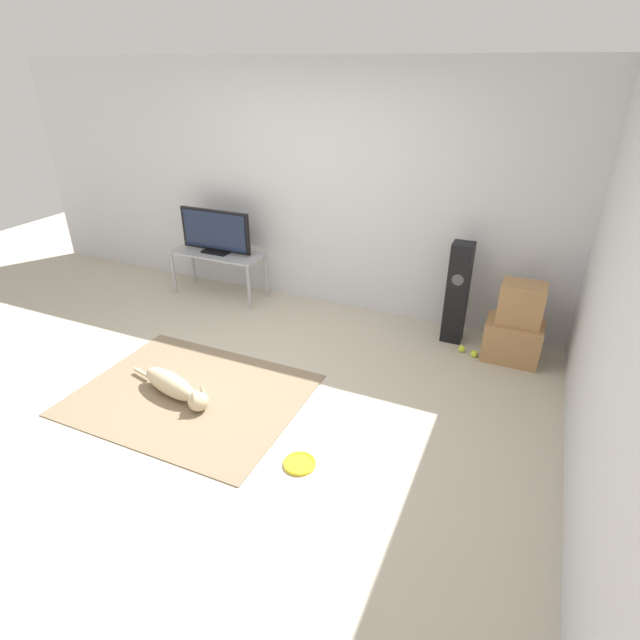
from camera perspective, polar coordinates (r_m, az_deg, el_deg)
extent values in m
plane|color=#BCB29E|center=(4.26, -10.66, -8.75)|extent=(12.00, 12.00, 0.00)
cube|color=silver|center=(5.43, 0.83, 14.55)|extent=(8.00, 0.06, 2.55)
cube|color=silver|center=(3.06, 31.39, -0.05)|extent=(0.06, 8.00, 2.55)
cube|color=#847056|center=(4.36, -14.55, -8.25)|extent=(1.84, 1.43, 0.01)
ellipsoid|color=beige|center=(4.35, -16.77, -7.01)|extent=(0.64, 0.31, 0.20)
sphere|color=beige|center=(4.11, -13.75, -8.99)|extent=(0.17, 0.17, 0.17)
cone|color=beige|center=(4.08, -13.36, -7.70)|extent=(0.05, 0.05, 0.07)
cone|color=beige|center=(4.03, -14.35, -8.25)|extent=(0.05, 0.05, 0.07)
cylinder|color=beige|center=(4.67, -19.69, -5.69)|extent=(0.20, 0.08, 0.03)
cylinder|color=yellow|center=(3.59, -2.36, -16.11)|extent=(0.23, 0.23, 0.02)
torus|color=yellow|center=(3.59, -2.36, -16.02)|extent=(0.23, 0.23, 0.02)
cube|color=#A87A4C|center=(4.96, 21.10, -2.15)|extent=(0.50, 0.38, 0.38)
cube|color=#A87A4C|center=(4.80, 22.02, 1.76)|extent=(0.38, 0.29, 0.38)
cube|color=black|center=(4.99, 15.42, 2.97)|extent=(0.20, 0.20, 1.01)
cylinder|color=#4C4C51|center=(4.83, 15.46, 4.43)|extent=(0.11, 0.00, 0.11)
cube|color=#A8A8AD|center=(5.92, -11.67, 7.51)|extent=(1.10, 0.43, 0.02)
cylinder|color=#A8A8AD|center=(6.18, -16.41, 5.14)|extent=(0.04, 0.04, 0.51)
cylinder|color=#A8A8AD|center=(5.60, -8.13, 3.68)|extent=(0.04, 0.04, 0.51)
cylinder|color=#A8A8AD|center=(6.45, -14.31, 6.34)|extent=(0.04, 0.04, 0.51)
cylinder|color=#A8A8AD|center=(5.89, -6.22, 5.04)|extent=(0.04, 0.04, 0.51)
cube|color=black|center=(5.91, -11.69, 7.71)|extent=(0.31, 0.20, 0.02)
cube|color=black|center=(5.84, -11.88, 10.00)|extent=(0.88, 0.04, 0.47)
cube|color=#141E38|center=(5.83, -11.99, 9.95)|extent=(0.81, 0.01, 0.42)
sphere|color=#C6E033|center=(4.99, 15.90, -3.18)|extent=(0.07, 0.07, 0.07)
sphere|color=#C6E033|center=(4.94, 17.21, -3.69)|extent=(0.07, 0.07, 0.07)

